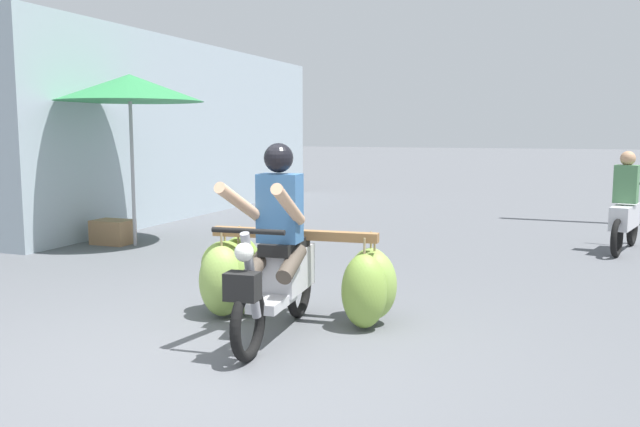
{
  "coord_description": "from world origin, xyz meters",
  "views": [
    {
      "loc": [
        2.38,
        -4.03,
        1.68
      ],
      "look_at": [
        0.16,
        1.78,
        0.9
      ],
      "focal_mm": 37.3,
      "sensor_mm": 36.0,
      "label": 1
    }
  ],
  "objects_px": {
    "produce_crate": "(113,232)",
    "motorbike_main_loaded": "(283,271)",
    "market_umbrella_near_shop": "(130,88)",
    "motorbike_distant_ahead_left": "(625,211)"
  },
  "relations": [
    {
      "from": "produce_crate",
      "to": "motorbike_main_loaded",
      "type": "bearing_deg",
      "value": -34.86
    },
    {
      "from": "motorbike_main_loaded",
      "to": "produce_crate",
      "type": "distance_m",
      "value": 4.91
    },
    {
      "from": "market_umbrella_near_shop",
      "to": "produce_crate",
      "type": "xyz_separation_m",
      "value": [
        -0.39,
        0.0,
        -2.1
      ]
    },
    {
      "from": "motorbike_main_loaded",
      "to": "motorbike_distant_ahead_left",
      "type": "relative_size",
      "value": 1.19
    },
    {
      "from": "market_umbrella_near_shop",
      "to": "produce_crate",
      "type": "relative_size",
      "value": 4.41
    },
    {
      "from": "motorbike_distant_ahead_left",
      "to": "market_umbrella_near_shop",
      "type": "xyz_separation_m",
      "value": [
        -6.66,
        -1.98,
        1.71
      ]
    },
    {
      "from": "motorbike_distant_ahead_left",
      "to": "market_umbrella_near_shop",
      "type": "distance_m",
      "value": 7.15
    },
    {
      "from": "motorbike_main_loaded",
      "to": "motorbike_distant_ahead_left",
      "type": "height_order",
      "value": "motorbike_main_loaded"
    },
    {
      "from": "motorbike_distant_ahead_left",
      "to": "produce_crate",
      "type": "distance_m",
      "value": 7.33
    },
    {
      "from": "motorbike_main_loaded",
      "to": "motorbike_distant_ahead_left",
      "type": "xyz_separation_m",
      "value": [
        3.03,
        4.78,
        0.11
      ]
    }
  ]
}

